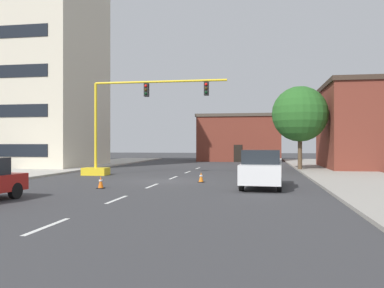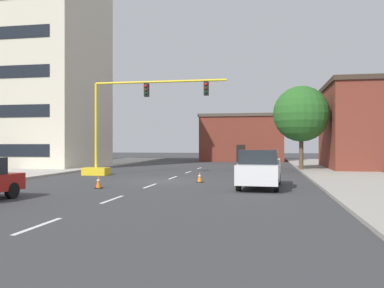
% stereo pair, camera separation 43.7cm
% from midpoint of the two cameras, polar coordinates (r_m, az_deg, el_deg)
% --- Properties ---
extents(ground_plane, '(160.00, 160.00, 0.00)m').
position_cam_midpoint_polar(ground_plane, '(25.21, -4.34, -5.21)').
color(ground_plane, '#38383A').
extents(sidewalk_left, '(6.00, 56.00, 0.14)m').
position_cam_midpoint_polar(sidewalk_left, '(37.11, -19.51, -3.43)').
color(sidewalk_left, '#B2ADA3').
rests_on(sidewalk_left, ground_plane).
extents(sidewalk_right, '(6.00, 56.00, 0.14)m').
position_cam_midpoint_polar(sidewalk_right, '(32.99, 19.96, -3.86)').
color(sidewalk_right, '#9E998E').
rests_on(sidewalk_right, ground_plane).
extents(lane_stripe_seg_0, '(0.16, 2.40, 0.01)m').
position_cam_midpoint_polar(lane_stripe_seg_0, '(12.22, -20.63, -10.77)').
color(lane_stripe_seg_0, silver).
rests_on(lane_stripe_seg_0, ground_plane).
extents(lane_stripe_seg_1, '(0.16, 2.40, 0.01)m').
position_cam_midpoint_polar(lane_stripe_seg_1, '(17.14, -11.25, -7.66)').
color(lane_stripe_seg_1, silver).
rests_on(lane_stripe_seg_1, ground_plane).
extents(lane_stripe_seg_2, '(0.16, 2.40, 0.01)m').
position_cam_midpoint_polar(lane_stripe_seg_2, '(22.33, -6.20, -5.87)').
color(lane_stripe_seg_2, silver).
rests_on(lane_stripe_seg_2, ground_plane).
extents(lane_stripe_seg_3, '(0.16, 2.40, 0.01)m').
position_cam_midpoint_polar(lane_stripe_seg_3, '(27.64, -3.09, -4.74)').
color(lane_stripe_seg_3, silver).
rests_on(lane_stripe_seg_3, ground_plane).
extents(lane_stripe_seg_4, '(0.16, 2.40, 0.01)m').
position_cam_midpoint_polar(lane_stripe_seg_4, '(33.01, -0.99, -3.97)').
color(lane_stripe_seg_4, silver).
rests_on(lane_stripe_seg_4, ground_plane).
extents(lane_stripe_seg_5, '(0.16, 2.40, 0.01)m').
position_cam_midpoint_polar(lane_stripe_seg_5, '(38.42, 0.52, -3.41)').
color(lane_stripe_seg_5, silver).
rests_on(lane_stripe_seg_5, ground_plane).
extents(building_tall_left, '(15.94, 11.46, 21.07)m').
position_cam_midpoint_polar(building_tall_left, '(45.78, -23.53, 10.39)').
color(building_tall_left, beige).
rests_on(building_tall_left, ground_plane).
extents(building_brick_center, '(11.12, 9.29, 6.23)m').
position_cam_midpoint_polar(building_brick_center, '(56.41, 6.52, 0.84)').
color(building_brick_center, brown).
rests_on(building_brick_center, ground_plane).
extents(traffic_signal_gantry, '(10.55, 1.20, 6.83)m').
position_cam_midpoint_polar(traffic_signal_gantry, '(30.09, -11.27, 0.08)').
color(traffic_signal_gantry, yellow).
rests_on(traffic_signal_gantry, ground_plane).
extents(tree_right_mid, '(4.72, 4.72, 7.21)m').
position_cam_midpoint_polar(tree_right_mid, '(35.73, 14.60, 4.09)').
color(tree_right_mid, brown).
rests_on(tree_right_mid, ground_plane).
extents(pickup_truck_white, '(2.29, 5.50, 1.99)m').
position_cam_midpoint_polar(pickup_truck_white, '(21.55, 9.24, -3.50)').
color(pickup_truck_white, white).
rests_on(pickup_truck_white, ground_plane).
extents(traffic_cone_roadside_a, '(0.36, 0.36, 0.62)m').
position_cam_midpoint_polar(traffic_cone_roadside_a, '(24.21, 0.76, -4.71)').
color(traffic_cone_roadside_a, black).
rests_on(traffic_cone_roadside_a, ground_plane).
extents(traffic_cone_roadside_b, '(0.36, 0.36, 0.65)m').
position_cam_midpoint_polar(traffic_cone_roadside_b, '(21.44, -13.29, -5.27)').
color(traffic_cone_roadside_b, black).
rests_on(traffic_cone_roadside_b, ground_plane).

